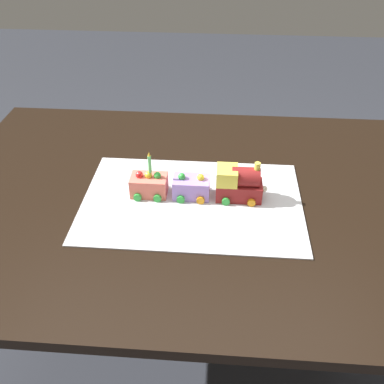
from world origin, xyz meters
TOP-DOWN VIEW (x-y plane):
  - ground_plane at (0.00, 0.00)m, footprint 8.00×8.00m
  - dining_table at (0.00, 0.00)m, footprint 1.40×1.00m
  - cake_board at (-0.03, 0.04)m, footprint 0.60×0.40m
  - cake_locomotive at (-0.16, 0.01)m, footprint 0.14×0.08m
  - cake_car_hopper_lavender at (-0.03, 0.01)m, footprint 0.10×0.08m
  - cake_car_caboose_coral at (0.09, 0.01)m, footprint 0.10×0.08m
  - birthday_candle at (0.09, 0.01)m, footprint 0.01×0.01m

SIDE VIEW (x-z plane):
  - ground_plane at x=0.00m, z-range 0.00..0.00m
  - dining_table at x=0.00m, z-range 0.26..1.00m
  - cake_board at x=-0.03m, z-range 0.74..0.74m
  - cake_car_hopper_lavender at x=-0.03m, z-range 0.74..0.81m
  - cake_car_caboose_coral at x=0.09m, z-range 0.74..0.81m
  - cake_locomotive at x=-0.16m, z-range 0.73..0.85m
  - birthday_candle at x=0.09m, z-range 0.81..0.88m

